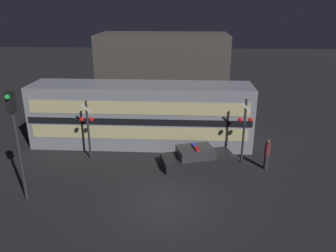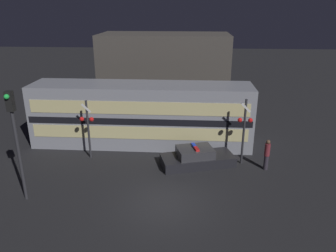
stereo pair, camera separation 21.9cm
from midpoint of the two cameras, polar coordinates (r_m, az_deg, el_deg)
name	(u,v)px [view 1 (the left image)]	position (r m, az deg, el deg)	size (l,w,h in m)	color
ground_plane	(165,203)	(15.96, -0.92, -13.33)	(120.00, 120.00, 0.00)	black
train	(141,115)	(21.71, -4.93, 1.97)	(14.30, 2.94, 4.08)	gray
police_car	(197,158)	(19.32, 4.77, -5.54)	(4.52, 2.84, 1.21)	black
pedestrian	(267,154)	(19.37, 16.53, -4.69)	(0.31, 0.31, 1.82)	#2D2833
crossing_signal_near	(244,127)	(19.18, 12.83, -0.21)	(0.85, 0.34, 3.95)	#2D2D33
crossing_signal_far	(88,126)	(20.00, -14.12, 0.04)	(0.85, 0.34, 3.65)	#2D2D33
traffic_light_corner	(16,132)	(16.19, -25.36, -1.02)	(0.30, 0.46, 5.37)	#2D2D33
building_left	(163,72)	(29.20, -1.03, 9.35)	(10.98, 5.04, 6.59)	#47423D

